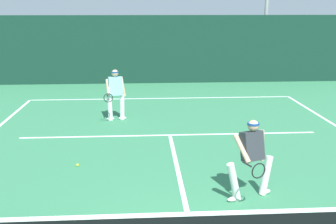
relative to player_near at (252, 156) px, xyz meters
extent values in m
cube|color=white|center=(-1.29, 9.08, -0.87)|extent=(10.58, 0.10, 0.01)
cube|color=white|center=(-1.29, 4.13, -0.87)|extent=(8.62, 0.10, 0.01)
cube|color=white|center=(-1.29, 0.80, -0.87)|extent=(0.10, 6.40, 0.01)
cube|color=white|center=(-1.29, -2.40, 0.12)|extent=(11.41, 0.03, 0.05)
cylinder|color=silver|center=(0.35, 0.15, -0.47)|extent=(0.31, 0.23, 0.81)
cylinder|color=silver|center=(-0.35, -0.12, -0.47)|extent=(0.36, 0.25, 0.80)
ellipsoid|color=white|center=(0.35, 0.15, -0.82)|extent=(0.28, 0.20, 0.09)
ellipsoid|color=white|center=(-0.35, -0.12, -0.82)|extent=(0.28, 0.20, 0.09)
cube|color=#2D3338|center=(0.00, 0.01, 0.20)|extent=(0.50, 0.46, 0.59)
cylinder|color=tan|center=(0.21, 0.10, 0.18)|extent=(0.15, 0.13, 0.61)
cylinder|color=tan|center=(-0.21, -0.07, 0.18)|extent=(0.28, 0.52, 0.47)
sphere|color=tan|center=(0.00, 0.01, 0.61)|extent=(0.21, 0.21, 0.21)
cylinder|color=#19478C|center=(0.00, 0.01, 0.64)|extent=(0.30, 0.30, 0.04)
cylinder|color=black|center=(-0.17, -0.32, -0.03)|extent=(0.12, 0.25, 0.03)
torus|color=black|center=(-0.04, -0.64, -0.03)|extent=(0.28, 0.13, 0.29)
cylinder|color=silver|center=(-2.74, 5.95, -0.45)|extent=(0.19, 0.18, 0.84)
cylinder|color=silver|center=(-3.14, 5.89, -0.45)|extent=(0.20, 0.18, 0.85)
ellipsoid|color=white|center=(-2.74, 5.95, -0.82)|extent=(0.27, 0.15, 0.09)
ellipsoid|color=white|center=(-3.14, 5.89, -0.82)|extent=(0.27, 0.15, 0.09)
cube|color=#8CCCE0|center=(-2.94, 5.92, 0.27)|extent=(0.47, 0.32, 0.60)
cylinder|color=tan|center=(-2.70, 5.96, 0.24)|extent=(0.21, 0.13, 0.65)
cylinder|color=tan|center=(-3.18, 5.88, 0.24)|extent=(0.19, 0.58, 0.47)
sphere|color=tan|center=(-2.94, 5.92, 0.69)|extent=(0.23, 0.23, 0.23)
cylinder|color=#19478C|center=(-2.94, 5.92, 0.73)|extent=(0.28, 0.28, 0.04)
cylinder|color=black|center=(-3.19, 5.63, 0.02)|extent=(0.07, 0.26, 0.03)
torus|color=black|center=(-3.13, 5.29, 0.02)|extent=(0.29, 0.07, 0.29)
sphere|color=#D1E033|center=(-3.62, 1.87, -0.84)|extent=(0.07, 0.07, 0.07)
cube|color=#123327|center=(-1.29, 12.59, 0.76)|extent=(21.19, 0.12, 3.25)
cylinder|color=#9EA39E|center=(4.24, 13.64, 2.42)|extent=(0.18, 0.18, 6.57)
camera|label=1|loc=(-2.07, -7.25, 2.78)|focal=43.79mm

